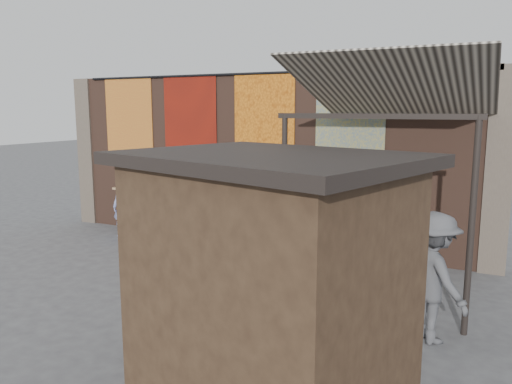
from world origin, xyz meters
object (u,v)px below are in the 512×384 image
scooter_stool_1 (162,222)px  scooter_stool_2 (184,224)px  diner_left (124,207)px  scooter_stool_8 (314,242)px  shopper_navy (346,241)px  scooter_stool_0 (143,221)px  shelf_box (199,189)px  scooter_stool_4 (223,229)px  shopper_tan (358,236)px  scooter_stool_6 (266,234)px  market_stall (268,297)px  scooter_stool_3 (201,226)px  scooter_stool_9 (340,244)px  diner_right (192,213)px  shopper_grey (434,277)px  scooter_stool_7 (291,237)px  scooter_stool_5 (245,230)px

scooter_stool_1 → scooter_stool_2: (0.59, 0.07, -0.00)m
diner_left → scooter_stool_8: bearing=-13.5°
diner_left → shopper_navy: 6.21m
scooter_stool_8 → scooter_stool_0: bearing=179.8°
scooter_stool_2 → scooter_stool_8: scooter_stool_2 is taller
shelf_box → scooter_stool_4: size_ratio=0.75×
scooter_stool_2 → shopper_tan: 4.63m
scooter_stool_1 → shopper_navy: size_ratio=0.46×
scooter_stool_6 → market_stall: bearing=-65.0°
shelf_box → scooter_stool_3: bearing=-52.6°
diner_left → scooter_stool_2: bearing=-3.9°
shelf_box → scooter_stool_3: shelf_box is taller
scooter_stool_3 → shopper_navy: size_ratio=0.49×
scooter_stool_2 → scooter_stool_9: size_ratio=0.99×
scooter_stool_4 → scooter_stool_6: bearing=2.9°
scooter_stool_1 → diner_right: size_ratio=0.49×
scooter_stool_4 → shopper_grey: (4.99, -2.96, 0.49)m
scooter_stool_6 → scooter_stool_7: size_ratio=1.01×
shopper_navy → scooter_stool_9: bearing=-110.3°
scooter_stool_4 → diner_left: 2.75m
scooter_stool_4 → scooter_stool_8: bearing=0.0°
scooter_stool_6 → shopper_navy: bearing=-35.1°
scooter_stool_0 → shopper_grey: 7.95m
scooter_stool_1 → market_stall: (5.44, -5.58, 0.93)m
shelf_box → diner_right: bearing=-67.4°
diner_left → diner_right: diner_right is taller
scooter_stool_2 → shopper_navy: bearing=-19.9°
scooter_stool_7 → shopper_grey: size_ratio=0.46×
scooter_stool_1 → scooter_stool_3: size_ratio=0.94×
scooter_stool_6 → scooter_stool_8: size_ratio=1.15×
scooter_stool_7 → shopper_navy: bearing=-44.0°
scooter_stool_5 → diner_left: bearing=-173.9°
shelf_box → diner_right: (0.37, -0.90, -0.40)m
scooter_stool_5 → scooter_stool_6: (0.53, -0.01, -0.02)m
scooter_stool_1 → scooter_stool_9: bearing=0.0°
shopper_grey → shelf_box: bearing=13.9°
shelf_box → scooter_stool_2: 0.95m
scooter_stool_5 → scooter_stool_8: (1.69, -0.06, -0.07)m
scooter_stool_3 → scooter_stool_1: bearing=-177.9°
scooter_stool_8 → shopper_navy: size_ratio=0.41×
scooter_stool_6 → market_stall: market_stall is taller
scooter_stool_9 → market_stall: bearing=-81.1°
shopper_grey → diner_left: bearing=24.1°
scooter_stool_5 → shopper_grey: size_ratio=0.49×
diner_left → scooter_stool_3: bearing=-7.8°
scooter_stool_6 → scooter_stool_7: 0.61m
scooter_stool_8 → shopper_tan: bearing=-33.0°
scooter_stool_2 → scooter_stool_3: bearing=-3.2°
shelf_box → scooter_stool_5: bearing=-10.8°
shopper_grey → scooter_stool_9: bearing=-10.6°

